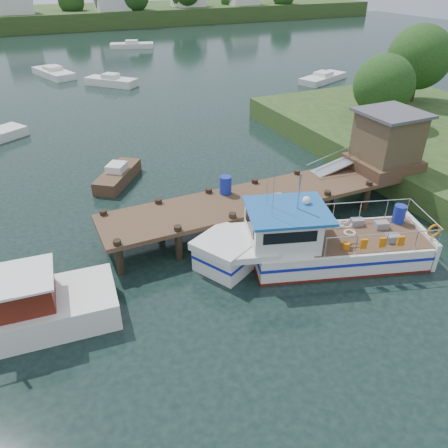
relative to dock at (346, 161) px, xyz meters
name	(u,v)px	position (x,y,z in m)	size (l,w,h in m)	color
ground_plane	(230,228)	(-6.51, -0.01, -2.24)	(160.00, 160.00, 0.00)	black
far_shore	(44,15)	(-6.50, 82.36, -0.14)	(140.00, 42.55, 9.22)	#324B1F
dock	(346,161)	(0.00, 0.00, 0.00)	(16.60, 3.00, 4.78)	#4F3725
lobster_boat	(310,244)	(-4.67, -3.80, -1.36)	(9.94, 5.34, 4.84)	silver
moored_rowboat	(118,175)	(-10.11, 7.24, -1.82)	(3.37, 3.89, 1.13)	#4F3725
moored_far	(132,45)	(2.35, 51.42, -1.85)	(6.51, 3.83, 1.05)	silver
moored_b	(111,81)	(-5.40, 30.13, -1.81)	(5.00, 5.06, 1.17)	silver
moored_c	(323,78)	(15.21, 22.52, -1.88)	(6.49, 4.28, 0.97)	silver
moored_d	(53,73)	(-10.24, 36.92, -1.83)	(4.07, 6.81, 1.10)	silver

